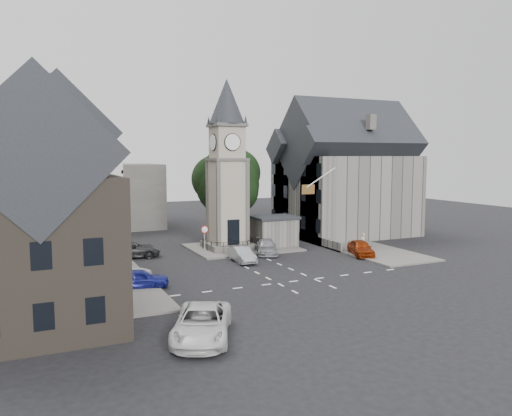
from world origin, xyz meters
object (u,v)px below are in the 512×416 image
pedestrian (363,242)px  stone_shelter (274,231)px  car_west_blue (140,279)px  clock_tower (227,166)px  car_east_red (361,248)px

pedestrian → stone_shelter: bearing=-47.3°
stone_shelter → car_west_blue: stone_shelter is taller
stone_shelter → pedestrian: 8.70m
pedestrian → clock_tower: bearing=-35.4°
clock_tower → car_east_red: bearing=-38.6°
car_west_blue → pedestrian: pedestrian is taller
car_west_blue → car_east_red: bearing=-70.8°
stone_shelter → car_east_red: 9.01m
car_west_blue → clock_tower: bearing=-33.6°
pedestrian → car_east_red: bearing=41.5°
clock_tower → stone_shelter: clock_tower is taller
clock_tower → pedestrian: clock_tower is taller
clock_tower → stone_shelter: 8.15m
car_east_red → pedestrian: size_ratio=2.46×
clock_tower → stone_shelter: bearing=-5.8°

